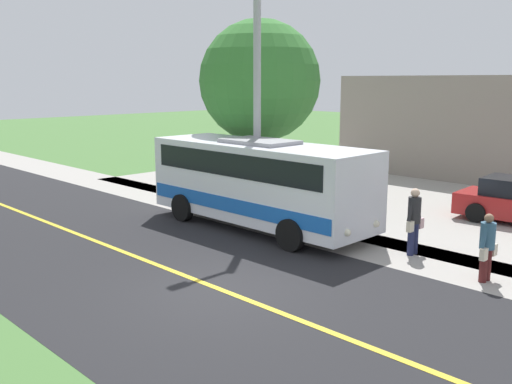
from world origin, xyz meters
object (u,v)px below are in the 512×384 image
pedestrian_waiting (414,219)px  tree_curbside (260,81)px  shuttle_bus_front (259,179)px  street_light_pole (254,91)px  pedestrian_with_bags (487,246)px

pedestrian_waiting → tree_curbside: 8.79m
tree_curbside → shuttle_bus_front: bearing=44.8°
tree_curbside → street_light_pole: bearing=42.0°
pedestrian_with_bags → tree_curbside: size_ratio=0.24×
shuttle_bus_front → street_light_pole: 2.81m
street_light_pole → tree_curbside: size_ratio=1.13×
tree_curbside → pedestrian_with_bags: bearing=75.1°
pedestrian_with_bags → shuttle_bus_front: bearing=-88.2°
shuttle_bus_front → street_light_pole: street_light_pole is taller
pedestrian_waiting → pedestrian_with_bags: bearing=73.8°
shuttle_bus_front → pedestrian_waiting: (-0.88, 4.90, -0.57)m
shuttle_bus_front → pedestrian_waiting: 5.01m
shuttle_bus_front → tree_curbside: tree_curbside is taller
pedestrian_waiting → tree_curbside: bearing=-104.6°
street_light_pole → pedestrian_waiting: bearing=95.3°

